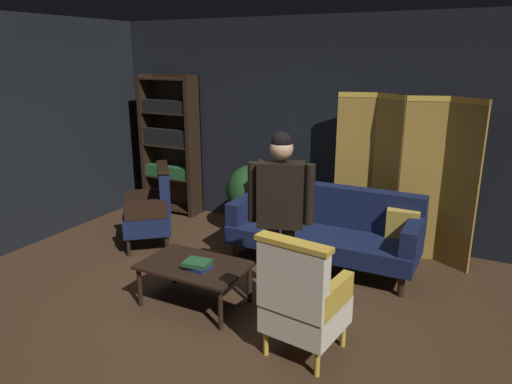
{
  "coord_description": "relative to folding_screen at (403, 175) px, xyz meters",
  "views": [
    {
      "loc": [
        2.15,
        -3.38,
        2.33
      ],
      "look_at": [
        0.0,
        0.8,
        0.95
      ],
      "focal_mm": 33.05,
      "sensor_mm": 36.0,
      "label": 1
    }
  ],
  "objects": [
    {
      "name": "back_wall",
      "position": [
        -1.25,
        0.34,
        0.41
      ],
      "size": [
        7.2,
        0.1,
        2.8
      ],
      "primitive_type": "cube",
      "color": "black",
      "rests_on": "ground_plane"
    },
    {
      "name": "bookshelf",
      "position": [
        -3.4,
        0.09,
        0.09
      ],
      "size": [
        0.9,
        0.32,
        2.05
      ],
      "color": "black",
      "rests_on": "ground_plane"
    },
    {
      "name": "folding_screen",
      "position": [
        0.0,
        0.0,
        0.0
      ],
      "size": [
        1.66,
        0.4,
        1.9
      ],
      "color": "olive",
      "rests_on": "ground_plane"
    },
    {
      "name": "book_green_cloth",
      "position": [
        -1.41,
        -2.19,
        -0.51
      ],
      "size": [
        0.26,
        0.22,
        0.04
      ],
      "primitive_type": "cube",
      "rotation": [
        0.0,
        0.0,
        0.13
      ],
      "color": "#1E4C28",
      "rests_on": "book_navy_cloth"
    },
    {
      "name": "side_wall_left",
      "position": [
        -4.25,
        -1.51,
        0.41
      ],
      "size": [
        0.1,
        3.6,
        2.8
      ],
      "primitive_type": "cube",
      "color": "black",
      "rests_on": "ground_plane"
    },
    {
      "name": "velvet_couch",
      "position": [
        -0.7,
        -0.65,
        -0.53
      ],
      "size": [
        2.12,
        0.78,
        0.88
      ],
      "color": "black",
      "rests_on": "ground_plane"
    },
    {
      "name": "coffee_table",
      "position": [
        -1.49,
        -2.13,
        -0.61
      ],
      "size": [
        1.0,
        0.64,
        0.42
      ],
      "color": "black",
      "rests_on": "ground_plane"
    },
    {
      "name": "standing_figure",
      "position": [
        -0.71,
        -1.88,
        0.04
      ],
      "size": [
        0.57,
        0.32,
        1.7
      ],
      "color": "black",
      "rests_on": "ground_plane"
    },
    {
      "name": "armchair_wing_left",
      "position": [
        -2.76,
        -1.18,
        -0.5
      ],
      "size": [
        0.81,
        0.81,
        1.04
      ],
      "color": "black",
      "rests_on": "ground_plane"
    },
    {
      "name": "book_navy_cloth",
      "position": [
        -1.41,
        -2.19,
        -0.55
      ],
      "size": [
        0.25,
        0.19,
        0.03
      ],
      "primitive_type": "cube",
      "rotation": [
        0.0,
        0.0,
        -0.09
      ],
      "color": "navy",
      "rests_on": "coffee_table"
    },
    {
      "name": "potted_plant",
      "position": [
        -1.91,
        -0.19,
        -0.45
      ],
      "size": [
        0.63,
        0.63,
        0.93
      ],
      "color": "brown",
      "rests_on": "ground_plane"
    },
    {
      "name": "ground_plane",
      "position": [
        -1.25,
        -2.11,
        -0.99
      ],
      "size": [
        10.0,
        10.0,
        0.0
      ],
      "primitive_type": "plane",
      "color": "#3D2819"
    },
    {
      "name": "armchair_gilt_accent",
      "position": [
        -0.28,
        -2.4,
        -0.5
      ],
      "size": [
        0.65,
        0.65,
        1.04
      ],
      "color": "gold",
      "rests_on": "ground_plane"
    }
  ]
}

